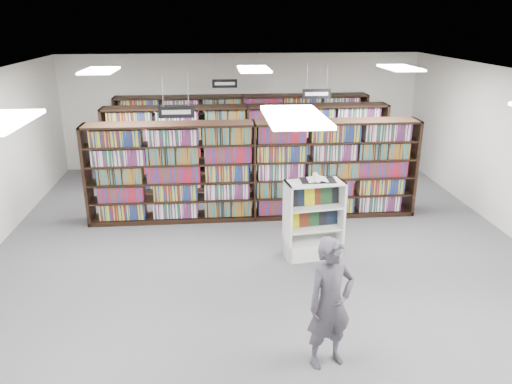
{
  "coord_description": "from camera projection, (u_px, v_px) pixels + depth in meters",
  "views": [
    {
      "loc": [
        -0.86,
        -8.11,
        4.15
      ],
      "look_at": [
        -0.09,
        0.5,
        1.1
      ],
      "focal_mm": 35.0,
      "sensor_mm": 36.0,
      "label": 1
    }
  ],
  "objects": [
    {
      "name": "troffer_back_right",
      "position": [
        400.0,
        68.0,
        10.15
      ],
      "size": [
        0.6,
        1.2,
        0.04
      ],
      "primitive_type": "cube",
      "color": "white",
      "rests_on": "ceiling"
    },
    {
      "name": "ceiling",
      "position": [
        264.0,
        79.0,
        8.01
      ],
      "size": [
        10.0,
        12.0,
        0.1
      ],
      "primitive_type": "cube",
      "color": "white",
      "rests_on": "wall_back"
    },
    {
      "name": "endcap_display",
      "position": [
        312.0,
        230.0,
        9.04
      ],
      "size": [
        1.08,
        0.64,
        1.43
      ],
      "rotation": [
        0.0,
        0.0,
        0.13
      ],
      "color": "white",
      "rests_on": "floor"
    },
    {
      "name": "aisle_sign_left",
      "position": [
        176.0,
        111.0,
        9.04
      ],
      "size": [
        0.65,
        0.02,
        0.8
      ],
      "color": "#B2B2B7",
      "rests_on": "ceiling"
    },
    {
      "name": "aisle_sign_right",
      "position": [
        317.0,
        93.0,
        11.17
      ],
      "size": [
        0.65,
        0.02,
        0.8
      ],
      "color": "#B2B2B7",
      "rests_on": "ceiling"
    },
    {
      "name": "troffer_back_left",
      "position": [
        100.0,
        71.0,
        9.65
      ],
      "size": [
        0.6,
        1.2,
        0.04
      ],
      "primitive_type": "cube",
      "color": "white",
      "rests_on": "ceiling"
    },
    {
      "name": "troffer_back_center",
      "position": [
        254.0,
        69.0,
        9.9
      ],
      "size": [
        0.6,
        1.2,
        0.04
      ],
      "primitive_type": "cube",
      "color": "white",
      "rests_on": "ceiling"
    },
    {
      "name": "troffer_front_center",
      "position": [
        295.0,
        117.0,
        5.2
      ],
      "size": [
        0.6,
        1.2,
        0.04
      ],
      "primitive_type": "cube",
      "color": "white",
      "rests_on": "ceiling"
    },
    {
      "name": "shopper",
      "position": [
        330.0,
        303.0,
        6.06
      ],
      "size": [
        0.72,
        0.58,
        1.71
      ],
      "primitive_type": "imported",
      "rotation": [
        0.0,
        0.0,
        0.31
      ],
      "color": "#49444E",
      "rests_on": "floor"
    },
    {
      "name": "bookshelf_row_near",
      "position": [
        254.0,
        171.0,
        10.6
      ],
      "size": [
        7.0,
        0.6,
        2.1
      ],
      "color": "black",
      "rests_on": "floor"
    },
    {
      "name": "bookshelf_row_far",
      "position": [
        243.0,
        133.0,
        14.08
      ],
      "size": [
        7.0,
        0.6,
        2.1
      ],
      "color": "black",
      "rests_on": "floor"
    },
    {
      "name": "open_book",
      "position": [
        317.0,
        179.0,
        8.74
      ],
      "size": [
        0.62,
        0.37,
        0.13
      ],
      "rotation": [
        0.0,
        0.0,
        -0.03
      ],
      "color": "black",
      "rests_on": "endcap_display"
    },
    {
      "name": "wall_back",
      "position": [
        242.0,
        111.0,
        14.17
      ],
      "size": [
        10.0,
        0.1,
        3.2
      ],
      "primitive_type": "cube",
      "color": "silver",
      "rests_on": "ground"
    },
    {
      "name": "bookshelf_row_mid",
      "position": [
        247.0,
        148.0,
        12.48
      ],
      "size": [
        7.0,
        0.6,
        2.1
      ],
      "color": "black",
      "rests_on": "floor"
    },
    {
      "name": "aisle_sign_center",
      "position": [
        225.0,
        83.0,
        12.88
      ],
      "size": [
        0.65,
        0.02,
        0.8
      ],
      "color": "#B2B2B7",
      "rests_on": "ceiling"
    },
    {
      "name": "floor",
      "position": [
        263.0,
        258.0,
        9.07
      ],
      "size": [
        12.0,
        12.0,
        0.0
      ],
      "primitive_type": "plane",
      "color": "#4E4F53",
      "rests_on": "ground"
    }
  ]
}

